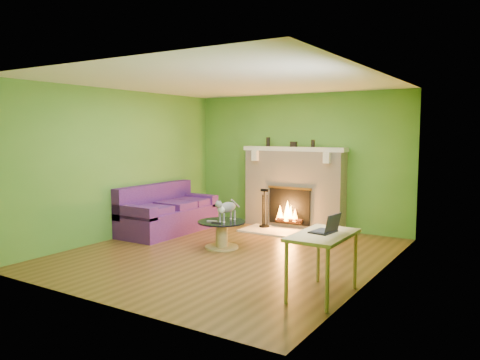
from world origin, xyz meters
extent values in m
plane|color=#573818|center=(0.00, 0.00, 0.00)|extent=(5.00, 5.00, 0.00)
plane|color=white|center=(0.00, 0.00, 2.60)|extent=(5.00, 5.00, 0.00)
plane|color=#4B8B2D|center=(0.00, 2.50, 1.30)|extent=(5.00, 0.00, 5.00)
plane|color=#4B8B2D|center=(0.00, -2.50, 1.30)|extent=(5.00, 0.00, 5.00)
plane|color=#4B8B2D|center=(-2.25, 0.00, 1.30)|extent=(0.00, 5.00, 5.00)
plane|color=#4B8B2D|center=(2.25, 0.00, 1.30)|extent=(0.00, 5.00, 5.00)
plane|color=silver|center=(2.24, -0.90, 1.55)|extent=(0.00, 1.20, 1.20)
plane|color=white|center=(2.23, -0.90, 1.55)|extent=(0.00, 1.06, 1.06)
cube|color=beige|center=(0.00, 2.33, 0.75)|extent=(2.00, 0.35, 1.50)
cube|color=black|center=(0.00, 2.13, 0.44)|extent=(0.85, 0.03, 0.68)
cube|color=#C48231|center=(0.00, 2.13, 0.80)|extent=(0.91, 0.02, 0.04)
cylinder|color=black|center=(0.00, 2.10, 0.16)|extent=(0.55, 0.07, 0.07)
cube|color=silver|center=(0.00, 2.30, 1.54)|extent=(2.10, 0.28, 0.08)
cube|color=silver|center=(-0.75, 2.11, 1.40)|extent=(0.12, 0.10, 0.20)
cube|color=silver|center=(0.75, 2.11, 1.40)|extent=(0.12, 0.10, 0.20)
cube|color=beige|center=(0.00, 1.80, 0.01)|extent=(1.50, 0.75, 0.03)
cube|color=silver|center=(0.00, 2.30, 1.54)|extent=(2.10, 0.28, 0.08)
cube|color=#421961|center=(-1.80, 0.71, 0.22)|extent=(0.89, 1.97, 0.44)
cube|color=#421961|center=(-2.15, 0.71, 0.61)|extent=(0.20, 1.97, 0.55)
cube|color=#421961|center=(-1.80, -0.17, 0.50)|extent=(0.89, 0.20, 0.22)
cube|color=#421961|center=(-1.80, 1.60, 0.50)|extent=(0.89, 0.20, 0.22)
cube|color=#421961|center=(-1.75, 0.16, 0.50)|extent=(0.71, 0.52, 0.12)
cube|color=#421961|center=(-1.75, 0.82, 0.50)|extent=(0.71, 0.52, 0.12)
cube|color=#421961|center=(-1.75, 1.37, 0.50)|extent=(0.71, 0.52, 0.12)
cylinder|color=tan|center=(-0.28, 0.24, 0.01)|extent=(0.54, 0.54, 0.03)
cylinder|color=tan|center=(-0.28, 0.24, 0.22)|extent=(0.19, 0.19, 0.38)
cylinder|color=black|center=(-0.28, 0.24, 0.43)|extent=(0.77, 0.77, 0.02)
cube|color=tan|center=(1.95, -0.99, 0.70)|extent=(0.57, 0.98, 0.04)
cylinder|color=tan|center=(1.72, -1.43, 0.34)|extent=(0.04, 0.04, 0.68)
cylinder|color=tan|center=(2.18, -1.43, 0.34)|extent=(0.04, 0.04, 0.68)
cylinder|color=tan|center=(1.72, -0.55, 0.34)|extent=(0.04, 0.04, 0.68)
cylinder|color=tan|center=(2.18, -0.55, 0.34)|extent=(0.04, 0.04, 0.68)
cube|color=gray|center=(-0.38, 0.12, 0.45)|extent=(0.18, 0.09, 0.02)
cube|color=black|center=(-0.26, 0.06, 0.45)|extent=(0.16, 0.04, 0.02)
cylinder|color=black|center=(-0.58, 2.33, 1.67)|extent=(0.08, 0.08, 0.18)
cylinder|color=black|center=(0.38, 2.33, 1.65)|extent=(0.07, 0.07, 0.14)
cube|color=black|center=(-0.02, 2.33, 1.63)|extent=(0.12, 0.08, 0.10)
camera|label=1|loc=(3.92, -5.86, 1.86)|focal=35.00mm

